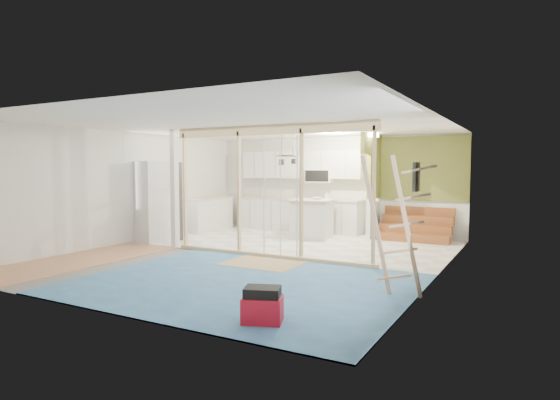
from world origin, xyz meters
The scene contains 17 objects.
room centered at (0.00, 0.00, 1.30)m, with size 7.01×8.01×2.61m.
floor_overlays centered at (0.07, 0.06, 0.01)m, with size 7.00×8.00×0.03m.
stud_frame centered at (-0.27, 0.00, 1.61)m, with size 4.66×0.14×2.60m.
base_cabinets centered at (-1.61, 3.36, 0.47)m, with size 4.45×2.24×0.93m.
upper_cabinets centered at (-0.84, 3.82, 1.82)m, with size 3.60×0.41×0.85m.
green_partition centered at (2.04, 3.66, 0.94)m, with size 2.25×1.51×2.60m.
pot_rack centered at (-0.31, 1.89, 2.00)m, with size 0.52×0.52×0.72m.
sheathing_panel centered at (3.48, -2.00, 1.30)m, with size 0.02×4.00×2.60m, color tan.
electrical_panel centered at (3.43, -1.40, 1.65)m, with size 0.04×0.30×0.40m, color #343539.
ceiling_light centered at (1.40, 3.00, 2.54)m, with size 0.32×0.32×0.08m, color #FFEABF.
fridge centered at (-3.09, 0.45, 0.96)m, with size 1.05×1.02×1.92m.
island centered at (-0.02, 2.70, 0.49)m, with size 1.15×1.15×0.98m.
bowl centered at (0.08, 2.79, 1.01)m, with size 0.23×0.23×0.06m, color silver.
soap_bottle_a centered at (-2.07, 3.71, 1.08)m, with size 0.12×0.12×0.31m, color #A9AEBC.
soap_bottle_b centered at (-0.06, 3.73, 1.04)m, with size 0.09×0.10×0.21m, color white.
toolbox centered at (2.18, -3.40, 0.20)m, with size 0.54×0.47×0.42m.
ladder centered at (3.19, -1.55, 0.99)m, with size 1.04×0.09×1.93m.
Camera 1 is at (4.85, -7.88, 1.78)m, focal length 30.00 mm.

